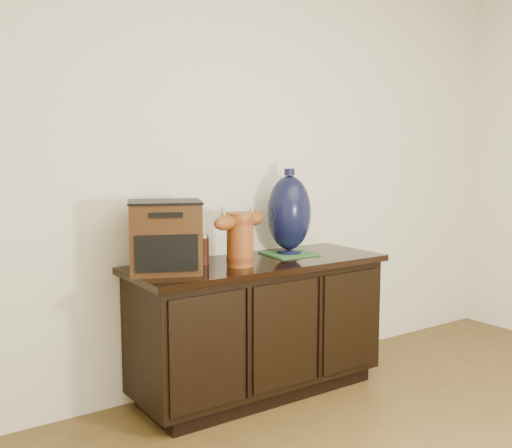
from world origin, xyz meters
TOP-DOWN VIEW (x-y plane):
  - sideboard at (0.00, 2.23)m, footprint 1.46×0.56m
  - terracotta_vessel at (-0.16, 2.16)m, footprint 0.40×0.20m
  - tv_radio at (-0.55, 2.23)m, footprint 0.44×0.40m
  - green_mat at (0.26, 2.29)m, footprint 0.28×0.28m
  - lamp_base at (0.26, 2.29)m, footprint 0.27×0.27m
  - spray_can at (-0.30, 2.31)m, footprint 0.06×0.06m

SIDE VIEW (x-z plane):
  - sideboard at x=0.00m, z-range 0.01..0.76m
  - green_mat at x=0.26m, z-range 0.76..0.76m
  - spray_can at x=-0.30m, z-range 0.75..0.92m
  - terracotta_vessel at x=-0.16m, z-range 0.77..1.06m
  - tv_radio at x=-0.55m, z-range 0.75..1.11m
  - lamp_base at x=0.26m, z-range 0.75..1.24m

